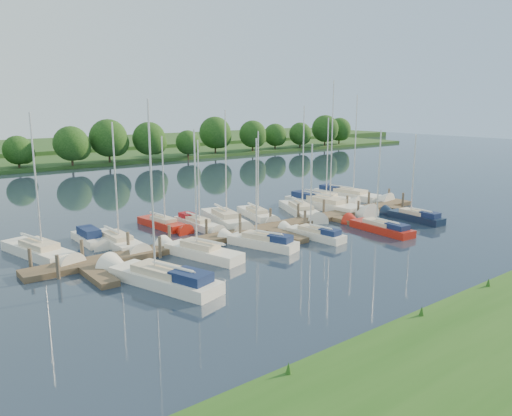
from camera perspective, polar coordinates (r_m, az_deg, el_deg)
ground at (r=38.12m, az=8.60°, el=-5.03°), size 260.00×260.00×0.00m
dock at (r=43.21m, az=1.57°, el=-2.58°), size 40.00×6.00×0.40m
mooring_pilings at (r=43.95m, az=0.64°, el=-1.79°), size 38.24×2.84×2.00m
far_shore at (r=103.97m, az=-22.99°, el=5.10°), size 180.00×30.00×0.60m
distant_hill at (r=128.15m, az=-25.99°, el=6.15°), size 220.00×40.00×1.40m
treeline at (r=91.87m, az=-19.57°, el=6.95°), size 145.40×10.22×8.26m
sailboat_n_0 at (r=39.77m, az=-23.40°, el=-4.77°), size 3.62×8.53×10.84m
motorboat at (r=42.16m, az=-18.42°, el=-3.40°), size 1.51×5.20×1.50m
sailboat_n_2 at (r=40.81m, az=-15.49°, el=-3.81°), size 2.02×7.88×9.96m
sailboat_n_3 at (r=45.62m, az=-10.51°, el=-1.90°), size 2.23×6.70×8.55m
sailboat_n_4 at (r=45.26m, az=-6.70°, el=-1.84°), size 1.60×6.36×8.20m
sailboat_n_5 at (r=46.49m, az=-3.52°, el=-1.45°), size 3.44×8.52×10.85m
sailboat_n_6 at (r=48.65m, az=0.14°, el=-0.83°), size 2.88×6.89×8.75m
sailboat_n_7 at (r=50.46m, az=5.20°, el=-0.41°), size 4.84×8.67×11.13m
sailboat_n_8 at (r=53.43m, az=8.05°, el=0.29°), size 3.07×10.92×13.73m
sailboat_n_9 at (r=56.88m, az=7.78°, el=0.94°), size 4.02×7.58×9.80m
sailboat_n_10 at (r=59.75m, az=10.71°, el=1.42°), size 3.41×9.90×12.34m
sailboat_s_0 at (r=31.69m, az=-10.82°, el=-8.03°), size 4.43×9.22×11.72m
sailboat_s_1 at (r=36.76m, az=-6.43°, el=-5.15°), size 3.45×7.47×9.67m
sailboat_s_2 at (r=39.02m, az=0.53°, el=-3.99°), size 3.35×6.75×8.82m
sailboat_s_3 at (r=41.76m, az=6.60°, el=-3.02°), size 2.14×6.34×8.11m
sailboat_s_4 at (r=44.89m, az=13.92°, el=-2.23°), size 2.03×7.17×9.12m
sailboat_s_5 at (r=49.94m, az=17.61°, el=-1.01°), size 1.81×6.60×8.53m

